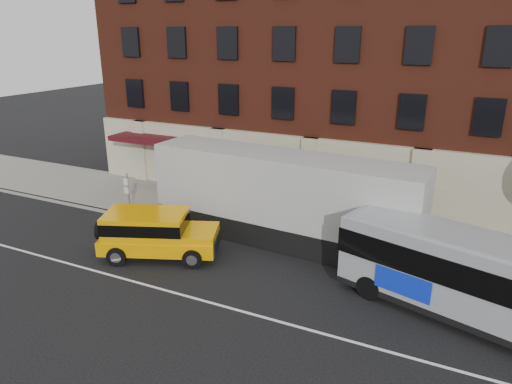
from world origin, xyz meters
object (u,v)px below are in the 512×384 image
at_px(yellow_suv, 154,231).
at_px(shipping_container, 282,200).
at_px(city_bus, 508,287).
at_px(sign_pole, 128,192).

relative_size(yellow_suv, shipping_container, 0.42).
bearing_deg(city_bus, yellow_suv, -178.40).
height_order(city_bus, yellow_suv, city_bus).
bearing_deg(sign_pole, shipping_container, 4.21).
xyz_separation_m(sign_pole, shipping_container, (8.88, 0.65, 0.72)).
height_order(sign_pole, yellow_suv, sign_pole).
relative_size(sign_pole, city_bus, 0.21).
distance_m(city_bus, shipping_container, 10.26).
height_order(sign_pole, city_bus, city_bus).
bearing_deg(yellow_suv, shipping_container, 40.56).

